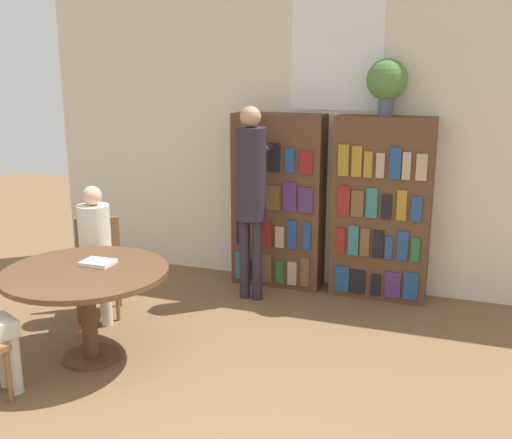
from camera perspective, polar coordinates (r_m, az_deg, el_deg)
name	(u,v)px	position (r m, az deg, el deg)	size (l,w,h in m)	color
wall_back	(335,140)	(6.06, 7.51, 7.51)	(6.40, 0.07, 3.00)	beige
bookshelf_left	(278,201)	(6.12, 2.15, 1.74)	(0.92, 0.34, 1.77)	brown
bookshelf_right	(381,209)	(5.89, 11.86, 0.96)	(0.92, 0.34, 1.77)	brown
flower_vase	(387,81)	(5.75, 12.37, 12.75)	(0.38, 0.38, 0.52)	#475166
reading_table	(86,284)	(4.73, -15.86, -5.95)	(1.25, 1.25, 0.73)	brown
chair_left_side	(98,262)	(5.68, -14.80, -3.90)	(0.55, 0.55, 0.87)	brown
seated_reader_left	(95,246)	(5.45, -15.09, -2.41)	(0.40, 0.42, 1.21)	silver
librarian_standing	(251,184)	(5.63, -0.49, 3.40)	(0.29, 0.56, 1.87)	#28232D
open_book_on_table	(98,263)	(4.78, -14.81, -3.99)	(0.24, 0.18, 0.03)	silver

